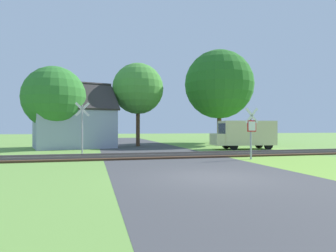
{
  "coord_description": "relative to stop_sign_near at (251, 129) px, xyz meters",
  "views": [
    {
      "loc": [
        -4.01,
        -9.43,
        1.67
      ],
      "look_at": [
        0.5,
        8.45,
        1.8
      ],
      "focal_mm": 32.0,
      "sensor_mm": 36.0,
      "label": 1
    }
  ],
  "objects": [
    {
      "name": "ground_plane",
      "position": [
        -4.21,
        -4.96,
        -1.61
      ],
      "size": [
        160.0,
        160.0,
        0.0
      ],
      "primitive_type": "plane",
      "color": "#6B9942"
    },
    {
      "name": "tree_far",
      "position": [
        5.89,
        17.42,
        4.29
      ],
      "size": [
        6.2,
        6.2,
        9.01
      ],
      "color": "#513823",
      "rests_on": "ground"
    },
    {
      "name": "stop_sign_near",
      "position": [
        0.0,
        0.0,
        0.0
      ],
      "size": [
        0.86,
        0.23,
        2.78
      ],
      "rotation": [
        0.0,
        0.0,
        3.37
      ],
      "color": "#9E9EA5",
      "rests_on": "ground"
    },
    {
      "name": "rail_track",
      "position": [
        -4.21,
        2.5,
        -1.55
      ],
      "size": [
        60.0,
        2.6,
        0.22
      ],
      "color": "#422D1E",
      "rests_on": "ground"
    },
    {
      "name": "crossing_sign_far",
      "position": [
        -8.83,
        4.42,
        0.27
      ],
      "size": [
        0.88,
        0.15,
        3.25
      ],
      "rotation": [
        0.0,
        0.0,
        -0.08
      ],
      "color": "#9E9EA5",
      "rests_on": "ground"
    },
    {
      "name": "road_asphalt",
      "position": [
        -4.21,
        -2.96,
        -1.61
      ],
      "size": [
        6.92,
        80.0,
        0.01
      ],
      "primitive_type": "cube",
      "color": "#424244",
      "rests_on": "ground"
    },
    {
      "name": "house",
      "position": [
        -9.79,
        12.39,
        0.24
      ],
      "size": [
        7.59,
        6.84,
        5.7
      ],
      "rotation": [
        0.0,
        0.0,
        0.23
      ],
      "color": "#99A3B7",
      "rests_on": "ground"
    },
    {
      "name": "tree_left",
      "position": [
        -11.21,
        11.01,
        2.5
      ],
      "size": [
        4.99,
        4.99,
        6.61
      ],
      "color": "#513823",
      "rests_on": "ground"
    },
    {
      "name": "tree_right",
      "position": [
        3.86,
        12.93,
        4.37
      ],
      "size": [
        6.75,
        6.75,
        9.36
      ],
      "color": "#513823",
      "rests_on": "ground"
    },
    {
      "name": "tree_center",
      "position": [
        -4.17,
        13.02,
        3.69
      ],
      "size": [
        4.69,
        4.69,
        7.66
      ],
      "color": "#513823",
      "rests_on": "ground"
    },
    {
      "name": "mail_truck",
      "position": [
        3.49,
        7.13,
        -0.37
      ],
      "size": [
        5.02,
        2.2,
        2.24
      ],
      "rotation": [
        0.0,
        0.0,
        1.5
      ],
      "color": "beige",
      "rests_on": "ground"
    }
  ]
}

